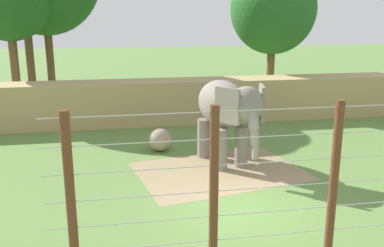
{
  "coord_description": "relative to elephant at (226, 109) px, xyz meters",
  "views": [
    {
      "loc": [
        -3.16,
        -10.37,
        5.27
      ],
      "look_at": [
        -0.53,
        4.36,
        1.4
      ],
      "focal_mm": 39.79,
      "sensor_mm": 36.0,
      "label": 1
    }
  ],
  "objects": [
    {
      "name": "ground_plane",
      "position": [
        -0.58,
        -3.72,
        -2.03
      ],
      "size": [
        120.0,
        120.0,
        0.0
      ],
      "primitive_type": "plane",
      "color": "#5B7F3D"
    },
    {
      "name": "dirt_patch",
      "position": [
        -0.39,
        -0.67,
        -2.02
      ],
      "size": [
        6.16,
        4.91,
        0.01
      ],
      "primitive_type": "cube",
      "rotation": [
        0.0,
        0.0,
        0.2
      ],
      "color": "#937F5B",
      "rests_on": "ground"
    },
    {
      "name": "embankment_wall",
      "position": [
        -0.58,
        6.5,
        -0.97
      ],
      "size": [
        36.0,
        1.8,
        2.11
      ],
      "primitive_type": "cube",
      "color": "tan",
      "rests_on": "ground"
    },
    {
      "name": "elephant",
      "position": [
        0.0,
        0.0,
        0.0
      ],
      "size": [
        2.1,
        4.07,
        3.06
      ],
      "color": "gray",
      "rests_on": "ground"
    },
    {
      "name": "enrichment_ball",
      "position": [
        -2.16,
        1.94,
        -1.57
      ],
      "size": [
        0.92,
        0.92,
        0.92
      ],
      "primitive_type": "sphere",
      "color": "gray",
      "rests_on": "ground"
    },
    {
      "name": "cable_fence",
      "position": [
        -0.58,
        -6.24,
        -0.23
      ],
      "size": [
        9.28,
        0.19,
        3.56
      ],
      "color": "brown",
      "rests_on": "ground"
    },
    {
      "name": "tree_left_of_centre",
      "position": [
        5.0,
        9.17,
        3.49
      ],
      "size": [
        4.76,
        4.76,
        8.04
      ],
      "color": "brown",
      "rests_on": "ground"
    }
  ]
}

